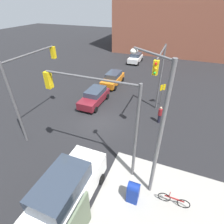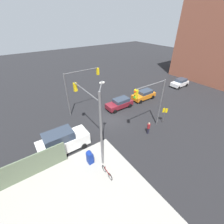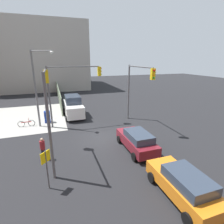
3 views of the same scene
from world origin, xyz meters
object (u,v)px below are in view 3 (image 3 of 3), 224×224
traffic_signal_ne_corner (70,84)px  hatchback_maroon (137,140)px  hatchback_orange (184,184)px  van_white_delivery (73,106)px  mailbox_blue (47,116)px  traffic_signal_se_corner (137,83)px  pedestrian_crossing (43,148)px  street_lamp_corner (38,84)px  traffic_signal_nw_corner (47,100)px  bicycle_leaning_on_fence (26,123)px

traffic_signal_ne_corner → hatchback_maroon: size_ratio=1.45×
hatchback_orange → van_white_delivery: 16.65m
hatchback_maroon → hatchback_orange: size_ratio=1.01×
hatchback_maroon → mailbox_blue: bearing=37.2°
traffic_signal_se_corner → pedestrian_crossing: (-4.41, 9.70, -3.75)m
street_lamp_corner → van_white_delivery: 5.76m
street_lamp_corner → traffic_signal_se_corner: bearing=-104.4°
traffic_signal_nw_corner → bicycle_leaning_on_fence: (8.25, 2.70, -4.25)m
hatchback_maroon → van_white_delivery: size_ratio=0.83×
traffic_signal_ne_corner → pedestrian_crossing: traffic_signal_ne_corner is taller
traffic_signal_ne_corner → street_lamp_corner: 3.25m
pedestrian_crossing → bicycle_leaning_on_fence: 7.88m
traffic_signal_nw_corner → bicycle_leaning_on_fence: bearing=18.1°
van_white_delivery → street_lamp_corner: bearing=127.0°
mailbox_blue → bicycle_leaning_on_fence: bearing=105.3°
mailbox_blue → bicycle_leaning_on_fence: (-0.60, 2.20, -0.42)m
traffic_signal_se_corner → van_white_delivery: traffic_signal_se_corner is taller
traffic_signal_nw_corner → hatchback_maroon: bearing=-92.9°
traffic_signal_se_corner → street_lamp_corner: (2.57, 10.00, 0.07)m
traffic_signal_nw_corner → street_lamp_corner: (7.63, 1.00, 0.10)m
traffic_signal_nw_corner → bicycle_leaning_on_fence: traffic_signal_nw_corner is taller
traffic_signal_se_corner → street_lamp_corner: size_ratio=0.81×
traffic_signal_ne_corner → pedestrian_crossing: bearing=155.9°
mailbox_blue → van_white_delivery: 3.60m
traffic_signal_ne_corner → hatchback_maroon: (-7.47, -4.25, -3.80)m
traffic_signal_nw_corner → pedestrian_crossing: 3.84m
traffic_signal_se_corner → mailbox_blue: traffic_signal_se_corner is taller
bicycle_leaning_on_fence → traffic_signal_nw_corner: bearing=-161.9°
traffic_signal_ne_corner → hatchback_orange: (-12.95, -4.23, -3.80)m
pedestrian_crossing → bicycle_leaning_on_fence: bearing=95.4°
traffic_signal_se_corner → traffic_signal_nw_corner: bearing=119.3°
mailbox_blue → bicycle_leaning_on_fence: 2.32m
hatchback_orange → bicycle_leaning_on_fence: 16.77m
street_lamp_corner → hatchback_orange: (-13.43, -7.45, -3.86)m
street_lamp_corner → mailbox_blue: bearing=-22.4°
mailbox_blue → hatchback_orange: bearing=-154.6°
traffic_signal_se_corner → traffic_signal_ne_corner: 7.10m
mailbox_blue → traffic_signal_nw_corner: bearing=-176.8°
traffic_signal_se_corner → van_white_delivery: (5.36, 6.30, -3.35)m
traffic_signal_ne_corner → bicycle_leaning_on_fence: size_ratio=3.71×
hatchback_maroon → pedestrian_crossing: size_ratio=2.67×
street_lamp_corner → hatchback_orange: bearing=-151.0°
van_white_delivery → traffic_signal_se_corner: bearing=-130.4°
traffic_signal_nw_corner → hatchback_orange: traffic_signal_nw_corner is taller
traffic_signal_se_corner → pedestrian_crossing: 11.30m
street_lamp_corner → bicycle_leaning_on_fence: 4.71m
mailbox_blue → pedestrian_crossing: bearing=178.6°
traffic_signal_nw_corner → hatchback_orange: 9.45m
traffic_signal_ne_corner → hatchback_maroon: 9.40m
street_lamp_corner → bicycle_leaning_on_fence: (0.62, 1.69, -4.35)m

